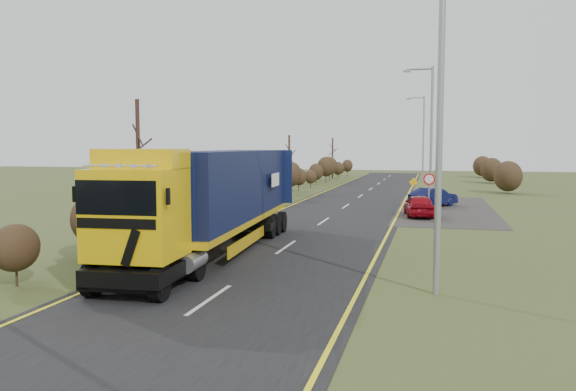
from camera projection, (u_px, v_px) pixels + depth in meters
The scene contains 13 objects.
ground at pixel (256, 269), 18.69m from camera, with size 160.00×160.00×0.00m, color #424F22.
road at pixel (316, 227), 28.34m from camera, with size 8.00×120.00×0.02m, color black.
layby at pixel (445, 209), 36.37m from camera, with size 6.00×18.00×0.02m, color #33302D.
lane_markings at pixel (315, 227), 28.04m from camera, with size 7.52×116.00×0.01m.
hedgerow at pixel (188, 196), 27.65m from camera, with size 2.24×102.04×6.05m.
lorry at pixel (216, 194), 21.00m from camera, with size 3.19×14.46×3.99m.
car_red_hatchback at pixel (419, 206), 32.44m from camera, with size 1.52×3.79×1.29m, color maroon.
car_blue_sedan at pixel (433, 197), 37.83m from camera, with size 1.34×3.84×1.27m, color #090D35.
streetlight_near at pixel (435, 99), 15.02m from camera, with size 2.05×0.19×9.64m.
streetlight_mid at pixel (430, 131), 36.79m from camera, with size 1.97×0.19×9.26m.
streetlight_far at pixel (422, 135), 63.30m from camera, with size 2.05×0.19×9.69m.
speed_sign at pixel (429, 186), 32.94m from camera, with size 0.69×0.10×2.49m.
warning_board at pixel (413, 187), 41.42m from camera, with size 0.67×0.11×1.77m.
Camera 1 is at (5.63, -17.56, 4.06)m, focal length 35.00 mm.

